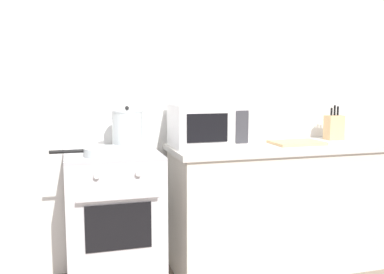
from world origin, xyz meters
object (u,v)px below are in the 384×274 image
(stove, at_px, (114,221))
(stock_pot, at_px, (127,130))
(microwave, at_px, (208,125))
(cutting_board, at_px, (297,143))
(frying_pan, at_px, (104,152))
(knife_block, at_px, (334,127))

(stove, distance_m, stock_pot, 0.61)
(microwave, bearing_deg, cutting_board, -6.77)
(stove, relative_size, stock_pot, 3.13)
(frying_pan, height_order, cutting_board, frying_pan)
(microwave, bearing_deg, frying_pan, -165.28)
(microwave, relative_size, cutting_board, 1.39)
(stove, height_order, cutting_board, cutting_board)
(knife_block, bearing_deg, stove, -175.34)
(stove, xyz_separation_m, cutting_board, (1.33, 0.00, 0.47))
(stove, bearing_deg, knife_block, 4.66)
(stock_pot, distance_m, knife_block, 1.62)
(stove, distance_m, frying_pan, 0.50)
(cutting_board, xyz_separation_m, knife_block, (0.40, 0.14, 0.09))
(stove, bearing_deg, stock_pot, 43.67)
(cutting_board, relative_size, knife_block, 1.34)
(microwave, distance_m, cutting_board, 0.68)
(microwave, bearing_deg, stock_pot, 176.67)
(stock_pot, height_order, microwave, microwave)
(microwave, bearing_deg, stove, -173.29)
(frying_pan, bearing_deg, knife_block, 8.09)
(stock_pot, xyz_separation_m, cutting_board, (1.21, -0.11, -0.12))
(stock_pot, height_order, knife_block, stock_pot)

